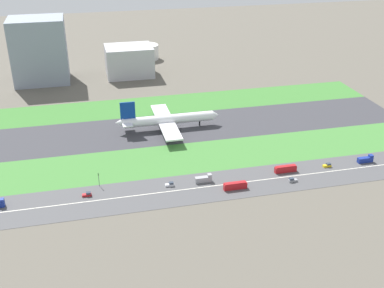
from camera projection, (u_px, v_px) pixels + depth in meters
name	position (u px, v px, depth m)	size (l,w,h in m)	color
ground_plane	(185.00, 127.00, 298.44)	(800.00, 800.00, 0.00)	#5B564C
runway	(185.00, 127.00, 298.42)	(280.00, 46.00, 0.10)	#38383D
grass_median_north	(172.00, 104.00, 334.25)	(280.00, 36.00, 0.10)	#3D7A33
grass_median_south	(201.00, 156.00, 262.58)	(280.00, 36.00, 0.10)	#427F38
highway	(217.00, 186.00, 234.61)	(280.00, 28.00, 0.10)	#4C4C4F
highway_centerline	(217.00, 185.00, 234.58)	(266.00, 0.50, 0.01)	silver
airliner	(166.00, 120.00, 293.27)	(65.00, 56.00, 19.70)	white
car_2	(170.00, 184.00, 233.89)	(4.40, 1.80, 2.00)	silver
car_4	(87.00, 194.00, 225.56)	(4.40, 1.80, 2.00)	#B2191E
car_1	(292.00, 180.00, 237.72)	(4.40, 1.80, 2.00)	#99999E
truck_1	(366.00, 159.00, 255.88)	(8.40, 2.50, 4.00)	navy
truck_2	(204.00, 179.00, 237.13)	(8.40, 2.50, 4.00)	#99999E
car_0	(327.00, 165.00, 251.54)	(4.40, 1.80, 2.00)	yellow
bus_0	(235.00, 186.00, 231.07)	(11.60, 2.50, 3.50)	#B2191E
bus_1	(286.00, 169.00, 246.18)	(11.60, 2.50, 3.50)	#B2191E
traffic_light	(99.00, 179.00, 232.34)	(0.36, 0.50, 7.20)	#4C4C51
terminal_building	(39.00, 51.00, 368.43)	(41.40, 32.98, 49.82)	gray
hangar_building	(129.00, 61.00, 388.42)	(37.60, 29.98, 24.12)	#B2B2B7
fuel_tank_west	(146.00, 52.00, 434.47)	(21.92, 21.92, 13.10)	silver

